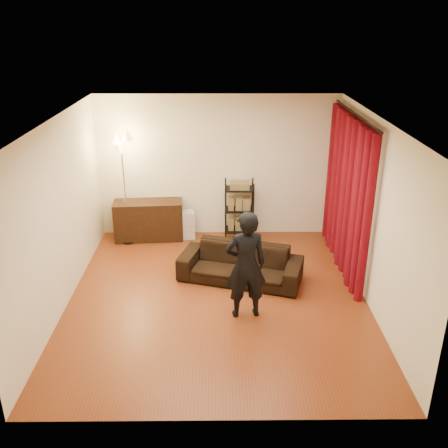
{
  "coord_description": "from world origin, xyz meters",
  "views": [
    {
      "loc": [
        0.03,
        -6.59,
        4.0
      ],
      "look_at": [
        0.1,
        0.3,
        1.1
      ],
      "focal_mm": 40.0,
      "sensor_mm": 36.0,
      "label": 1
    }
  ],
  "objects_px": {
    "storage_boxes": "(185,225)",
    "wire_shelf": "(239,209)",
    "person": "(246,265)",
    "media_cabinet": "(149,220)",
    "sofa": "(240,264)",
    "floor_lamp": "(125,190)"
  },
  "relations": [
    {
      "from": "sofa",
      "to": "person",
      "type": "distance_m",
      "value": 1.15
    },
    {
      "from": "sofa",
      "to": "media_cabinet",
      "type": "xyz_separation_m",
      "value": [
        -1.69,
        1.65,
        0.09
      ]
    },
    {
      "from": "person",
      "to": "floor_lamp",
      "type": "bearing_deg",
      "value": -59.01
    },
    {
      "from": "wire_shelf",
      "to": "sofa",
      "type": "bearing_deg",
      "value": -109.71
    },
    {
      "from": "person",
      "to": "floor_lamp",
      "type": "relative_size",
      "value": 0.77
    },
    {
      "from": "floor_lamp",
      "to": "person",
      "type": "bearing_deg",
      "value": -50.44
    },
    {
      "from": "person",
      "to": "storage_boxes",
      "type": "xyz_separation_m",
      "value": [
        -1.02,
        2.69,
        -0.53
      ]
    },
    {
      "from": "media_cabinet",
      "to": "sofa",
      "type": "bearing_deg",
      "value": -48.64
    },
    {
      "from": "storage_boxes",
      "to": "wire_shelf",
      "type": "xyz_separation_m",
      "value": [
        1.04,
        0.05,
        0.3
      ]
    },
    {
      "from": "wire_shelf",
      "to": "floor_lamp",
      "type": "distance_m",
      "value": 2.17
    },
    {
      "from": "sofa",
      "to": "wire_shelf",
      "type": "xyz_separation_m",
      "value": [
        0.04,
        1.7,
        0.28
      ]
    },
    {
      "from": "wire_shelf",
      "to": "storage_boxes",
      "type": "bearing_deg",
      "value": 164.21
    },
    {
      "from": "sofa",
      "to": "person",
      "type": "bearing_deg",
      "value": -71.83
    },
    {
      "from": "media_cabinet",
      "to": "wire_shelf",
      "type": "distance_m",
      "value": 1.74
    },
    {
      "from": "storage_boxes",
      "to": "wire_shelf",
      "type": "height_order",
      "value": "wire_shelf"
    },
    {
      "from": "person",
      "to": "storage_boxes",
      "type": "bearing_deg",
      "value": -77.79
    },
    {
      "from": "storage_boxes",
      "to": "floor_lamp",
      "type": "relative_size",
      "value": 0.27
    },
    {
      "from": "person",
      "to": "media_cabinet",
      "type": "xyz_separation_m",
      "value": [
        -1.71,
        2.68,
        -0.42
      ]
    },
    {
      "from": "sofa",
      "to": "floor_lamp",
      "type": "distance_m",
      "value": 2.67
    },
    {
      "from": "storage_boxes",
      "to": "floor_lamp",
      "type": "bearing_deg",
      "value": -172.17
    },
    {
      "from": "person",
      "to": "wire_shelf",
      "type": "distance_m",
      "value": 2.74
    },
    {
      "from": "media_cabinet",
      "to": "wire_shelf",
      "type": "xyz_separation_m",
      "value": [
        1.73,
        0.05,
        0.19
      ]
    }
  ]
}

